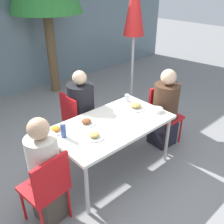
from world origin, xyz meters
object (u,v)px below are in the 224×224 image
(person_left, at_px, (46,174))
(chair_far, at_px, (76,117))
(chair_left, at_px, (47,186))
(person_right, at_px, (165,111))
(salad_bowl, at_px, (157,110))
(closed_umbrella, at_px, (135,10))
(chair_right, at_px, (163,110))
(person_far, at_px, (82,114))
(drinking_cup, at_px, (127,98))
(bottle, at_px, (63,130))

(person_left, relative_size, chair_far, 1.38)
(chair_left, distance_m, chair_far, 1.36)
(person_right, relative_size, salad_bowl, 8.08)
(closed_umbrella, bearing_deg, salad_bowl, -121.65)
(chair_right, relative_size, person_far, 0.73)
(salad_bowl, bearing_deg, closed_umbrella, 58.35)
(closed_umbrella, height_order, drinking_cup, closed_umbrella)
(chair_left, distance_m, closed_umbrella, 2.97)
(person_right, distance_m, chair_far, 1.32)
(person_left, relative_size, chair_right, 1.38)
(chair_far, bearing_deg, drinking_cup, 58.45)
(chair_left, bearing_deg, chair_right, -1.07)
(drinking_cup, bearing_deg, chair_far, 146.37)
(chair_right, relative_size, bottle, 4.88)
(person_left, xyz_separation_m, chair_right, (2.06, 0.13, -0.06))
(person_far, xyz_separation_m, closed_umbrella, (1.32, 0.27, 1.28))
(person_right, bearing_deg, drinking_cup, -37.98)
(chair_right, bearing_deg, drinking_cup, -28.50)
(closed_umbrella, bearing_deg, chair_right, -107.25)
(chair_right, distance_m, closed_umbrella, 1.66)
(person_right, bearing_deg, person_left, 5.42)
(closed_umbrella, bearing_deg, person_far, -168.38)
(person_left, relative_size, bottle, 6.75)
(chair_far, height_order, drinking_cup, chair_far)
(closed_umbrella, bearing_deg, chair_left, -154.17)
(person_right, bearing_deg, chair_far, -33.27)
(person_left, xyz_separation_m, drinking_cup, (1.58, 0.43, 0.19))
(person_right, relative_size, bottle, 6.63)
(person_far, bearing_deg, closed_umbrella, 103.71)
(bottle, bearing_deg, chair_right, -4.31)
(person_left, bearing_deg, chair_right, -3.32)
(closed_umbrella, bearing_deg, bottle, -157.35)
(person_far, distance_m, bottle, 0.87)
(chair_left, height_order, person_right, person_right)
(closed_umbrella, bearing_deg, person_left, -155.48)
(chair_left, relative_size, person_left, 0.72)
(person_far, height_order, salad_bowl, person_far)
(person_left, xyz_separation_m, closed_umbrella, (2.35, 1.07, 1.27))
(person_right, height_order, salad_bowl, person_right)
(chair_far, bearing_deg, salad_bowl, 39.38)
(chair_left, relative_size, bottle, 4.88)
(person_left, distance_m, drinking_cup, 1.65)
(person_left, xyz_separation_m, chair_far, (0.95, 0.85, -0.06))
(closed_umbrella, height_order, salad_bowl, closed_umbrella)
(person_far, relative_size, drinking_cup, 12.14)
(closed_umbrella, bearing_deg, person_right, -108.86)
(closed_umbrella, distance_m, bottle, 2.36)
(chair_left, distance_m, chair_right, 2.11)
(closed_umbrella, distance_m, drinking_cup, 1.47)
(chair_far, xyz_separation_m, person_far, (0.08, -0.05, 0.05))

